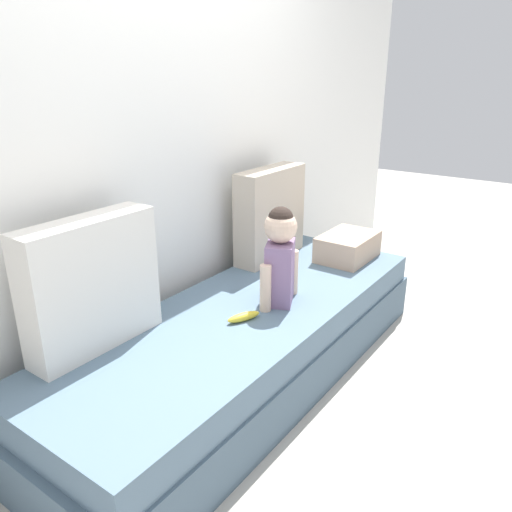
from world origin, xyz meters
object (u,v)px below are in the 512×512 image
at_px(throw_pillow_left, 92,285).
at_px(throw_pillow_right, 270,214).
at_px(toddler, 280,255).
at_px(banana, 244,317).
at_px(folded_blanket, 348,247).
at_px(couch, 247,343).

xyz_separation_m(throw_pillow_left, throw_pillow_right, (1.32, 0.00, -0.00)).
relative_size(toddler, banana, 2.94).
xyz_separation_m(throw_pillow_left, banana, (0.53, -0.38, -0.26)).
xyz_separation_m(throw_pillow_right, folded_blanket, (0.26, -0.41, -0.20)).
xyz_separation_m(throw_pillow_right, banana, (-0.78, -0.38, -0.26)).
height_order(throw_pillow_right, banana, throw_pillow_right).
bearing_deg(couch, toddler, -31.57).
distance_m(throw_pillow_left, folded_blanket, 1.64).
height_order(throw_pillow_left, folded_blanket, throw_pillow_left).
height_order(throw_pillow_right, folded_blanket, throw_pillow_right).
relative_size(throw_pillow_right, banana, 3.30).
height_order(couch, toddler, toddler).
distance_m(banana, folded_blanket, 1.04).
distance_m(toddler, folded_blanket, 0.79).
height_order(couch, throw_pillow_right, throw_pillow_right).
bearing_deg(banana, folded_blanket, -1.74).
relative_size(banana, folded_blanket, 0.42).
xyz_separation_m(throw_pillow_left, folded_blanket, (1.58, -0.41, -0.20)).
distance_m(couch, banana, 0.27).
distance_m(throw_pillow_left, toddler, 0.91).
height_order(couch, folded_blanket, folded_blanket).
distance_m(throw_pillow_right, folded_blanket, 0.53).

